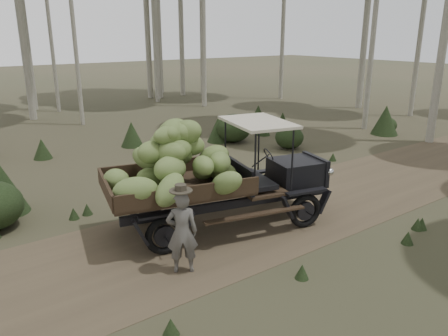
# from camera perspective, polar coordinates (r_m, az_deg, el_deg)

# --- Properties ---
(ground) EXTENTS (120.00, 120.00, 0.00)m
(ground) POSITION_cam_1_polar(r_m,az_deg,el_deg) (11.32, 5.73, -6.23)
(ground) COLOR #473D2B
(ground) RESTS_ON ground
(dirt_track) EXTENTS (70.00, 4.00, 0.01)m
(dirt_track) POSITION_cam_1_polar(r_m,az_deg,el_deg) (11.32, 5.73, -6.21)
(dirt_track) COLOR brown
(dirt_track) RESTS_ON ground
(banana_truck) EXTENTS (5.72, 3.09, 2.77)m
(banana_truck) POSITION_cam_1_polar(r_m,az_deg,el_deg) (9.94, -3.30, 0.36)
(banana_truck) COLOR black
(banana_truck) RESTS_ON ground
(farmer) EXTENTS (0.72, 0.64, 1.81)m
(farmer) POSITION_cam_1_polar(r_m,az_deg,el_deg) (8.49, -5.50, -8.23)
(farmer) COLOR #54514D
(farmer) RESTS_ON ground
(undergrowth) EXTENTS (22.62, 22.86, 1.39)m
(undergrowth) POSITION_cam_1_polar(r_m,az_deg,el_deg) (11.36, 6.29, -3.07)
(undergrowth) COLOR #233319
(undergrowth) RESTS_ON ground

